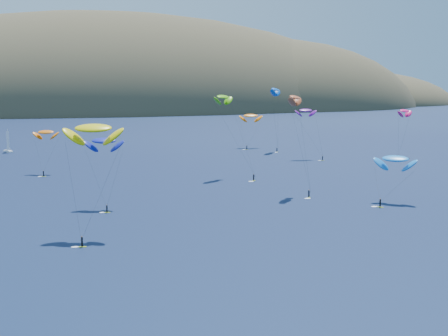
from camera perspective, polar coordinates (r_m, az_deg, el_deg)
island at (r=628.49m, az=-8.70°, el=4.50°), size 730.00×300.00×210.00m
sailboat at (r=266.61m, az=-19.12°, el=1.56°), size 8.09×7.52×9.65m
kitesurfer_1 at (r=204.25m, az=-15.98°, el=3.17°), size 8.47×11.08×15.14m
kitesurfer_2 at (r=121.48m, az=-11.87°, el=3.58°), size 11.81×13.99×23.53m
kitesurfer_3 at (r=189.10m, az=-0.09°, el=6.50°), size 10.99×16.12×26.47m
kitesurfer_4 at (r=256.65m, az=4.70°, el=7.17°), size 8.77×10.98×27.65m
kitesurfer_5 at (r=156.35m, az=15.39°, el=0.83°), size 12.73×10.81×13.31m
kitesurfer_6 at (r=234.25m, az=7.48°, el=5.25°), size 8.17×11.15×20.06m
kitesurfer_8 at (r=245.92m, az=16.18°, el=5.05°), size 11.07×9.61×19.77m
kitesurfer_9 at (r=162.23m, az=6.49°, el=6.41°), size 7.51×12.41×27.11m
kitesurfer_10 at (r=147.67m, az=-10.92°, el=2.47°), size 9.44×10.95×17.94m
kitesurfer_11 at (r=269.02m, az=2.46°, el=4.81°), size 10.41×11.79×16.35m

